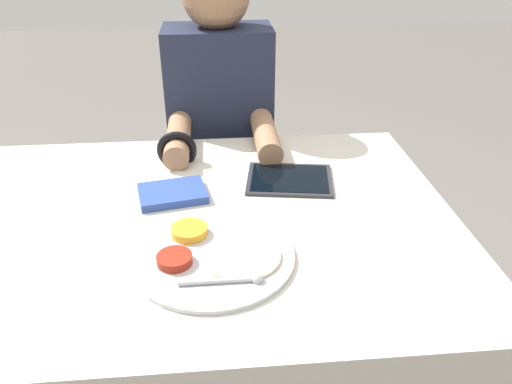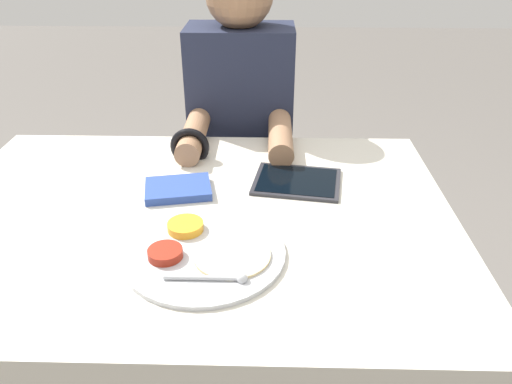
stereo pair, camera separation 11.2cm
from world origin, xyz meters
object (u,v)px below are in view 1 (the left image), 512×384
object	(u,v)px
thali_tray	(212,255)
tablet_device	(290,179)
red_notebook	(173,194)
person_diner	(222,163)

from	to	relation	value
thali_tray	tablet_device	bearing A→B (deg)	56.74
thali_tray	red_notebook	bearing A→B (deg)	110.09
tablet_device	person_diner	xyz separation A→B (m)	(-0.17, 0.45, -0.17)
tablet_device	person_diner	distance (m)	0.50
thali_tray	person_diner	world-z (taller)	person_diner
red_notebook	tablet_device	distance (m)	0.30
thali_tray	person_diner	size ratio (longest dim) A/B	0.26
red_notebook	person_diner	bearing A→B (deg)	75.51
tablet_device	thali_tray	bearing A→B (deg)	-123.26
thali_tray	person_diner	xyz separation A→B (m)	(0.04, 0.76, -0.17)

